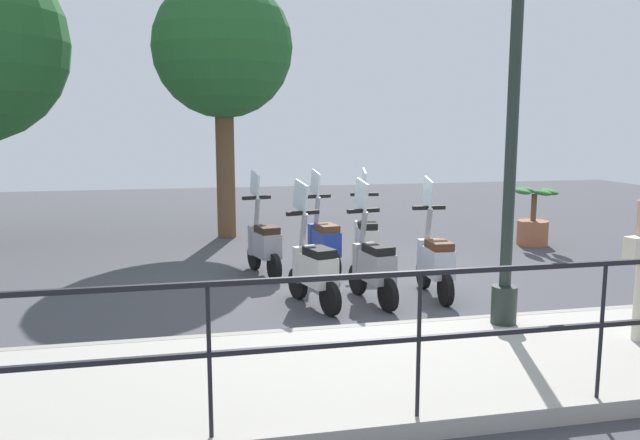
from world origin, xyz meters
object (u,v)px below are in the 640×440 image
object	(u,v)px
scooter_near_0	(435,260)
scooter_near_1	(373,265)
scooter_far_0	(366,238)
scooter_far_2	(264,243)
scooter_far_1	(323,241)
lamp_post_near	(512,131)
potted_palm	(533,221)
tree_distant	(223,50)
scooter_near_2	(314,268)

from	to	relation	value
scooter_near_0	scooter_near_1	bearing A→B (deg)	98.28
scooter_far_0	scooter_far_2	world-z (taller)	same
scooter_near_1	scooter_far_2	xyz separation A→B (m)	(1.70, 1.16, 0.00)
scooter_near_0	scooter_far_1	bearing A→B (deg)	37.78
lamp_post_near	potted_palm	bearing A→B (deg)	-33.73
tree_distant	scooter_far_2	world-z (taller)	tree_distant
scooter_far_1	scooter_far_2	size ratio (longest dim) A/B	1.00
scooter_far_1	scooter_far_2	bearing A→B (deg)	79.01
potted_palm	scooter_near_1	world-z (taller)	scooter_near_1
lamp_post_near	scooter_near_0	xyz separation A→B (m)	(1.60, 0.11, -1.67)
scooter_near_1	scooter_near_2	distance (m)	0.76
scooter_near_1	scooter_near_2	bearing A→B (deg)	81.48
scooter_near_1	scooter_far_2	distance (m)	2.05
lamp_post_near	tree_distant	distance (m)	7.13
scooter_near_2	scooter_far_0	bearing A→B (deg)	-50.61
potted_palm	scooter_near_2	distance (m)	5.66
tree_distant	scooter_far_2	xyz separation A→B (m)	(-3.32, -0.33, -3.13)
scooter_far_2	scooter_far_1	bearing A→B (deg)	-105.77
scooter_near_1	scooter_far_1	xyz separation A→B (m)	(1.67, 0.26, 0.00)
lamp_post_near	scooter_far_1	distance (m)	3.80
scooter_far_0	scooter_far_1	size ratio (longest dim) A/B	1.00
potted_palm	scooter_far_1	world-z (taller)	scooter_far_1
tree_distant	scooter_near_0	size ratio (longest dim) A/B	3.24
scooter_far_1	tree_distant	bearing A→B (deg)	10.94
scooter_near_0	scooter_far_1	xyz separation A→B (m)	(1.58, 1.12, 0.00)
lamp_post_near	scooter_far_1	world-z (taller)	lamp_post_near
scooter_near_1	potted_palm	bearing A→B (deg)	-63.41
scooter_near_0	scooter_far_2	size ratio (longest dim) A/B	1.00
lamp_post_near	scooter_near_2	bearing A→B (deg)	49.31
lamp_post_near	potted_palm	xyz separation A→B (m)	(4.54, -3.03, -1.71)
scooter_far_2	scooter_far_0	bearing A→B (deg)	-101.16
scooter_near_1	scooter_far_0	distance (m)	1.83
potted_palm	tree_distant	bearing A→B (deg)	70.12
lamp_post_near	scooter_near_2	distance (m)	2.83
scooter_near_0	tree_distant	bearing A→B (deg)	27.91
lamp_post_near	potted_palm	distance (m)	5.72
scooter_near_0	scooter_far_1	distance (m)	1.94
scooter_far_0	scooter_near_1	bearing A→B (deg)	175.33
scooter_near_0	lamp_post_near	bearing A→B (deg)	-173.51
scooter_far_2	tree_distant	bearing A→B (deg)	-8.24
scooter_far_2	lamp_post_near	bearing A→B (deg)	-160.44
potted_palm	scooter_far_2	xyz separation A→B (m)	(-1.33, 5.16, 0.04)
tree_distant	potted_palm	size ratio (longest dim) A/B	4.71
scooter_far_0	scooter_far_2	distance (m)	1.59
tree_distant	scooter_far_1	world-z (taller)	tree_distant
scooter_near_0	scooter_far_0	size ratio (longest dim) A/B	1.00
lamp_post_near	scooter_near_0	size ratio (longest dim) A/B	2.93
potted_palm	scooter_near_2	xyz separation A→B (m)	(-3.05, 4.76, 0.04)
scooter_near_1	scooter_far_0	world-z (taller)	same
scooter_far_0	scooter_far_1	xyz separation A→B (m)	(-0.11, 0.70, 0.00)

